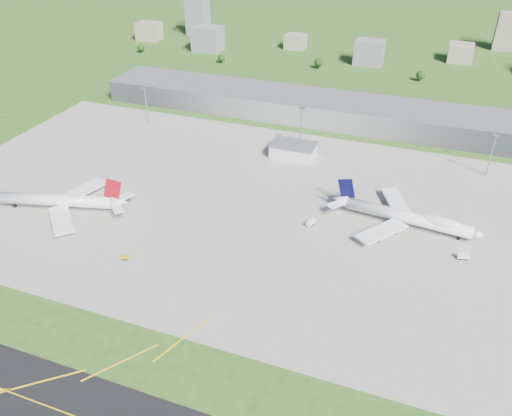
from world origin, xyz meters
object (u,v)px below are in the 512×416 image
(tug_yellow, at_px, (125,257))
(van_white_near, at_px, (311,223))
(van_white_far, at_px, (463,256))
(airliner_red_twin, at_px, (61,201))
(airliner_blue_quad, at_px, (408,217))

(tug_yellow, distance_m, van_white_near, 88.37)
(tug_yellow, xyz_separation_m, van_white_far, (139.50, 52.03, 0.38))
(airliner_red_twin, distance_m, airliner_blue_quad, 171.43)
(airliner_red_twin, height_order, tug_yellow, airliner_red_twin)
(airliner_blue_quad, height_order, tug_yellow, airliner_blue_quad)
(tug_yellow, bearing_deg, airliner_blue_quad, 12.70)
(van_white_far, bearing_deg, tug_yellow, -174.23)
(airliner_red_twin, height_order, airliner_blue_quad, airliner_red_twin)
(tug_yellow, height_order, van_white_near, van_white_near)
(airliner_blue_quad, distance_m, tug_yellow, 132.93)
(airliner_blue_quad, xyz_separation_m, van_white_far, (26.12, -17.23, -3.93))
(airliner_blue_quad, height_order, van_white_near, airliner_blue_quad)
(tug_yellow, height_order, van_white_far, van_white_far)
(airliner_red_twin, xyz_separation_m, van_white_far, (191.45, 28.08, -3.88))
(airliner_blue_quad, bearing_deg, van_white_near, -154.56)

